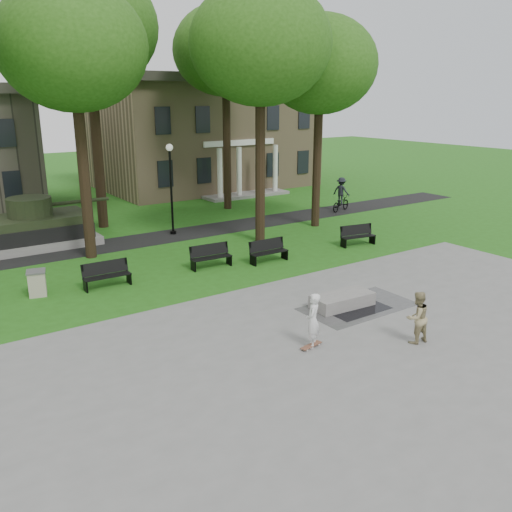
{
  "coord_description": "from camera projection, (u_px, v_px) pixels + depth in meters",
  "views": [
    {
      "loc": [
        -11.69,
        -13.29,
        7.07
      ],
      "look_at": [
        -0.87,
        2.49,
        1.4
      ],
      "focal_mm": 38.0,
      "sensor_mm": 36.0,
      "label": 1
    }
  ],
  "objects": [
    {
      "name": "park_bench_1",
      "position": [
        210.0,
        256.0,
        23.12
      ],
      "size": [
        1.83,
        0.64,
        1.0
      ],
      "rotation": [
        0.0,
        0.0,
        -0.07
      ],
      "color": "black",
      "rests_on": "ground"
    },
    {
      "name": "friend_watching",
      "position": [
        417.0,
        317.0,
        15.92
      ],
      "size": [
        0.83,
        0.68,
        1.59
      ],
      "primitive_type": "imported",
      "rotation": [
        0.0,
        0.0,
        3.03
      ],
      "color": "#9B8E64",
      "rests_on": "plaza"
    },
    {
      "name": "tree_5",
      "position": [
        225.0,
        51.0,
        32.68
      ],
      "size": [
        6.4,
        6.4,
        12.44
      ],
      "color": "black",
      "rests_on": "ground"
    },
    {
      "name": "tree_3",
      "position": [
        320.0,
        65.0,
        28.27
      ],
      "size": [
        6.0,
        6.0,
        11.19
      ],
      "color": "black",
      "rests_on": "ground"
    },
    {
      "name": "skateboarder",
      "position": [
        313.0,
        320.0,
        15.65
      ],
      "size": [
        0.7,
        0.69,
        1.64
      ],
      "primitive_type": "imported",
      "rotation": [
        0.0,
        0.0,
        3.89
      ],
      "color": "silver",
      "rests_on": "plaza"
    },
    {
      "name": "skateboard",
      "position": [
        311.0,
        346.0,
        15.8
      ],
      "size": [
        0.8,
        0.33,
        0.07
      ],
      "primitive_type": "cube",
      "rotation": [
        0.0,
        0.0,
        0.17
      ],
      "color": "brown",
      "rests_on": "plaza"
    },
    {
      "name": "tree_2",
      "position": [
        260.0,
        45.0,
        24.83
      ],
      "size": [
        6.6,
        6.6,
        12.16
      ],
      "color": "black",
      "rests_on": "ground"
    },
    {
      "name": "tree_1",
      "position": [
        73.0,
        48.0,
        22.18
      ],
      "size": [
        6.2,
        6.2,
        11.63
      ],
      "color": "black",
      "rests_on": "ground"
    },
    {
      "name": "puddle",
      "position": [
        358.0,
        309.0,
        18.61
      ],
      "size": [
        2.2,
        1.2,
        0.0
      ],
      "primitive_type": "cube",
      "color": "black",
      "rests_on": "plaza"
    },
    {
      "name": "concrete_block",
      "position": [
        342.0,
        300.0,
        18.83
      ],
      "size": [
        2.26,
        1.14,
        0.45
      ],
      "primitive_type": "cube",
      "rotation": [
        0.0,
        0.0,
        -0.06
      ],
      "color": "gray",
      "rests_on": "plaza"
    },
    {
      "name": "park_bench_3",
      "position": [
        357.0,
        235.0,
        26.57
      ],
      "size": [
        1.85,
        0.82,
        1.0
      ],
      "rotation": [
        0.0,
        0.0,
        -0.17
      ],
      "color": "black",
      "rests_on": "ground"
    },
    {
      "name": "trash_bin",
      "position": [
        37.0,
        283.0,
        19.84
      ],
      "size": [
        0.81,
        0.81,
        0.96
      ],
      "rotation": [
        0.0,
        0.0,
        -0.26
      ],
      "color": "#ABA58C",
      "rests_on": "ground"
    },
    {
      "name": "building_right",
      "position": [
        202.0,
        131.0,
        43.6
      ],
      "size": [
        17.0,
        12.0,
        8.6
      ],
      "color": "#9E8460",
      "rests_on": "ground"
    },
    {
      "name": "ground",
      "position": [
        317.0,
        307.0,
        18.86
      ],
      "size": [
        120.0,
        120.0,
        0.0
      ],
      "primitive_type": "plane",
      "color": "#225714",
      "rests_on": "ground"
    },
    {
      "name": "park_bench_0",
      "position": [
        106.0,
        274.0,
        20.73
      ],
      "size": [
        1.81,
        0.57,
        1.0
      ],
      "rotation": [
        0.0,
        0.0,
        -0.02
      ],
      "color": "black",
      "rests_on": "ground"
    },
    {
      "name": "footpath",
      "position": [
        167.0,
        236.0,
        28.35
      ],
      "size": [
        44.0,
        2.6,
        0.01
      ],
      "primitive_type": "cube",
      "color": "black",
      "rests_on": "ground"
    },
    {
      "name": "lamp_mid",
      "position": [
        171.0,
        182.0,
        28.06
      ],
      "size": [
        0.36,
        0.36,
        4.73
      ],
      "color": "black",
      "rests_on": "ground"
    },
    {
      "name": "tank_monument",
      "position": [
        27.0,
        230.0,
        26.18
      ],
      "size": [
        7.45,
        3.4,
        2.4
      ],
      "color": "gray",
      "rests_on": "ground"
    },
    {
      "name": "park_bench_2",
      "position": [
        268.0,
        250.0,
        23.89
      ],
      "size": [
        1.81,
        0.55,
        1.0
      ],
      "rotation": [
        0.0,
        0.0,
        -0.01
      ],
      "color": "black",
      "rests_on": "ground"
    },
    {
      "name": "lamp_right",
      "position": [
        318.0,
        168.0,
        33.48
      ],
      "size": [
        0.36,
        0.36,
        4.73
      ],
      "color": "black",
      "rests_on": "ground"
    },
    {
      "name": "plaza",
      "position": [
        436.0,
        363.0,
        14.9
      ],
      "size": [
        22.0,
        16.0,
        0.02
      ],
      "primitive_type": "cube",
      "color": "gray",
      "rests_on": "ground"
    },
    {
      "name": "cyclist",
      "position": [
        341.0,
        197.0,
        34.35
      ],
      "size": [
        2.06,
        1.27,
        2.15
      ],
      "rotation": [
        0.0,
        0.0,
        1.9
      ],
      "color": "black",
      "rests_on": "ground"
    },
    {
      "name": "tree_4",
      "position": [
        87.0,
        28.0,
        27.47
      ],
      "size": [
        7.2,
        7.2,
        13.5
      ],
      "color": "black",
      "rests_on": "ground"
    }
  ]
}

